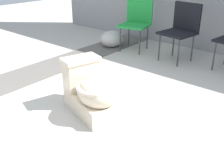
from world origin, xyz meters
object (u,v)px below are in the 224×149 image
object	(u,v)px
toilet	(92,92)
folding_chair_left	(137,19)
folding_chair_middle	(182,26)
boulder_near	(112,39)

from	to	relation	value
toilet	folding_chair_left	distance (m)	2.15
toilet	folding_chair_middle	size ratio (longest dim) A/B	0.85
boulder_near	folding_chair_left	bearing A→B (deg)	24.49
toilet	folding_chair_left	size ratio (longest dim) A/B	0.85
folding_chair_middle	boulder_near	distance (m)	1.26
folding_chair_left	toilet	bearing A→B (deg)	11.16
folding_chair_left	boulder_near	size ratio (longest dim) A/B	1.99
folding_chair_middle	folding_chair_left	bearing A→B (deg)	-81.96
toilet	boulder_near	distance (m)	2.17
toilet	boulder_near	bearing A→B (deg)	141.43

